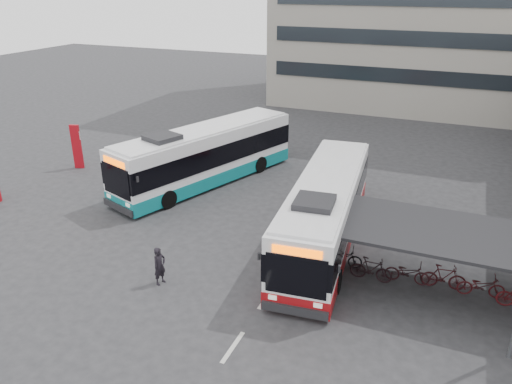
% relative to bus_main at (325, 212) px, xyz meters
% --- Properties ---
extents(ground, '(120.00, 120.00, 0.00)m').
position_rel_bus_main_xyz_m(ground, '(-3.30, -4.85, -1.58)').
color(ground, '#28282B').
rests_on(ground, ground).
extents(bike_shelter, '(10.00, 4.00, 2.54)m').
position_rel_bus_main_xyz_m(bike_shelter, '(5.20, -1.85, -0.22)').
color(bike_shelter, '#595B60').
rests_on(bike_shelter, ground).
extents(road_markings, '(0.15, 7.60, 0.01)m').
position_rel_bus_main_xyz_m(road_markings, '(-0.80, -7.85, -1.57)').
color(road_markings, beige).
rests_on(road_markings, ground).
extents(bus_main, '(3.63, 11.67, 3.39)m').
position_rel_bus_main_xyz_m(bus_main, '(0.00, 0.00, 0.00)').
color(bus_main, white).
rests_on(bus_main, ground).
extents(bus_teal, '(6.38, 12.11, 3.53)m').
position_rel_bus_main_xyz_m(bus_teal, '(-8.35, 4.47, 0.06)').
color(bus_teal, white).
rests_on(bus_teal, ground).
extents(pedestrian, '(0.49, 0.64, 1.56)m').
position_rel_bus_main_xyz_m(pedestrian, '(-4.99, -5.59, -0.80)').
color(pedestrian, black).
rests_on(pedestrian, ground).
extents(sign_totem_north, '(0.59, 0.34, 2.79)m').
position_rel_bus_main_xyz_m(sign_totem_north, '(-16.89, 3.47, -0.14)').
color(sign_totem_north, '#A40A13').
rests_on(sign_totem_north, ground).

